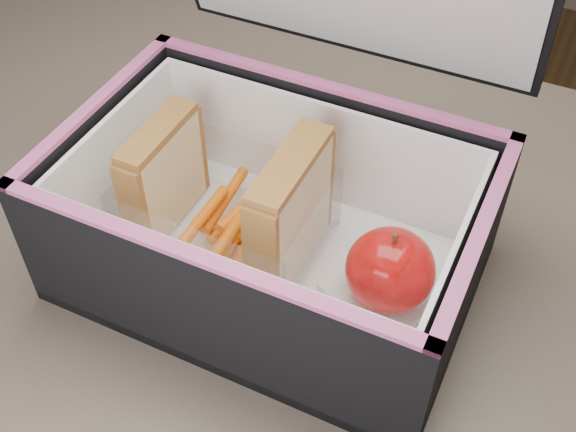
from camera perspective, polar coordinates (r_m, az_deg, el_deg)
name	(u,v)px	position (r m, az deg, el deg)	size (l,w,h in m)	color
kitchen_table	(295,358)	(0.68, 0.54, -11.16)	(1.20, 0.80, 0.75)	brown
lunch_bag	(274,210)	(0.57, -1.12, 0.46)	(0.33, 0.29, 0.32)	black
plastic_tub	(227,212)	(0.61, -4.87, 0.33)	(0.16, 0.12, 0.07)	white
sandwich_left	(164,174)	(0.62, -9.78, 3.25)	(0.02, 0.09, 0.10)	beige
sandwich_right	(291,213)	(0.57, 0.20, 0.24)	(0.03, 0.10, 0.11)	beige
carrot_sticks	(234,221)	(0.62, -4.28, -0.42)	(0.05, 0.14, 0.03)	#EC6B00
paper_napkin	(386,290)	(0.59, 7.73, -5.83)	(0.08, 0.08, 0.01)	white
red_apple	(390,270)	(0.56, 8.07, -4.23)	(0.08, 0.08, 0.07)	#850300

